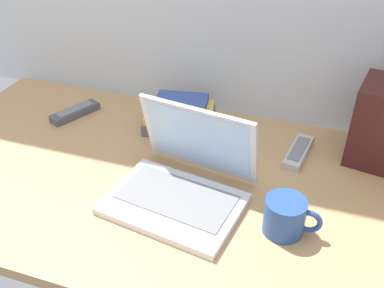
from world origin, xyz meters
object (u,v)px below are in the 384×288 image
(laptop, at_px, (183,181))
(remote_control_near, at_px, (75,112))
(coffee_mug, at_px, (286,216))
(remote_control_far, at_px, (298,152))
(book_stack, at_px, (180,115))

(laptop, bearing_deg, remote_control_near, 150.60)
(laptop, xyz_separation_m, coffee_mug, (0.25, -0.04, -0.00))
(remote_control_near, height_order, remote_control_far, same)
(laptop, distance_m, book_stack, 0.33)
(coffee_mug, xyz_separation_m, book_stack, (-0.37, 0.34, -0.01))
(remote_control_far, bearing_deg, coffee_mug, -88.61)
(laptop, relative_size, remote_control_near, 2.09)
(remote_control_near, bearing_deg, coffee_mug, -22.70)
(laptop, height_order, remote_control_near, laptop)
(remote_control_far, xyz_separation_m, book_stack, (-0.36, 0.04, 0.02))
(coffee_mug, distance_m, remote_control_near, 0.76)
(coffee_mug, relative_size, remote_control_far, 0.77)
(laptop, relative_size, coffee_mug, 2.70)
(remote_control_near, relative_size, book_stack, 0.73)
(coffee_mug, xyz_separation_m, remote_control_near, (-0.70, 0.29, -0.03))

